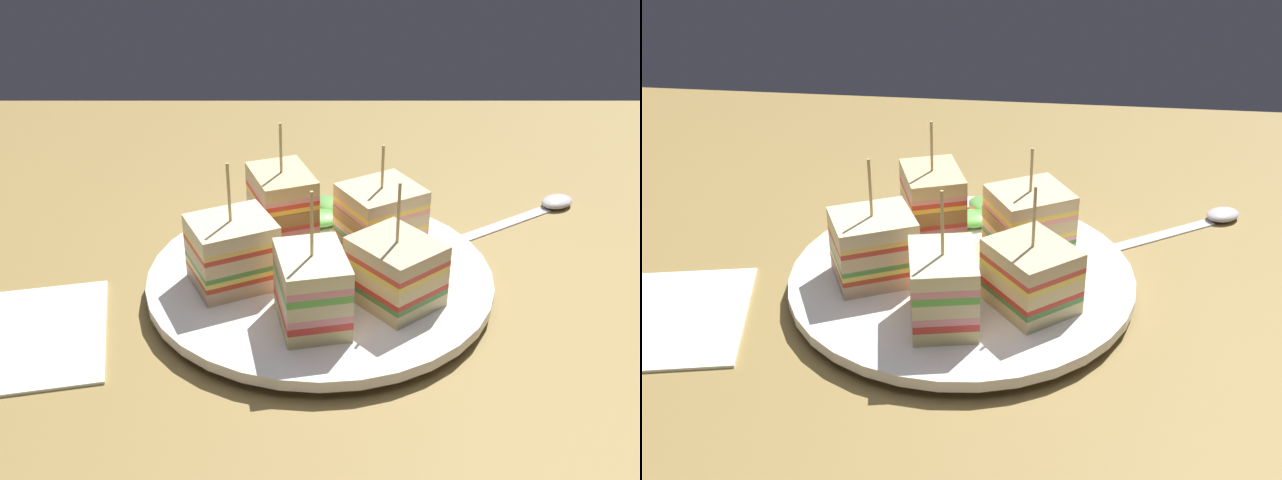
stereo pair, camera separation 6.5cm
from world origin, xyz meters
The scene contains 11 objects.
ground_plane centered at (0.00, 0.00, -0.90)cm, with size 101.61×90.40×1.80cm, color olive.
plate centered at (0.00, 0.00, 0.99)cm, with size 27.80×27.80×1.64cm.
sandwich_wedge_0 centered at (5.08, 4.70, 4.28)cm, with size 8.06×7.77×9.10cm.
sandwich_wedge_1 centered at (-3.23, 6.12, 4.65)cm, with size 6.47×7.40×10.43cm.
sandwich_wedge_2 centered at (-6.76, -1.47, 4.39)cm, with size 7.85×7.41×10.28cm.
sandwich_wedge_3 centered at (-0.57, -6.90, 4.46)cm, with size 5.85×7.01×10.65cm.
sandwich_wedge_4 centered at (5.63, -4.02, 4.18)cm, with size 7.93×8.08×9.92cm.
chip_pile centered at (-0.81, -0.93, 2.77)cm, with size 7.82×6.71×2.16cm.
salad_garnish centered at (0.41, 9.29, 2.30)cm, with size 5.85×6.82×1.60cm.
spoon centered at (21.25, 13.78, 0.39)cm, with size 13.57×9.80×1.00cm.
napkin centered at (-23.17, -7.04, 0.25)cm, with size 14.17×13.31×0.50cm, color white.
Camera 2 is at (6.47, -55.98, 36.35)cm, focal length 45.96 mm.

